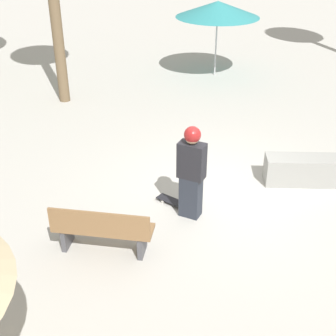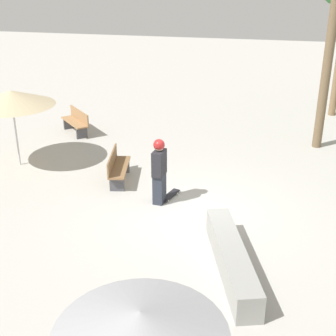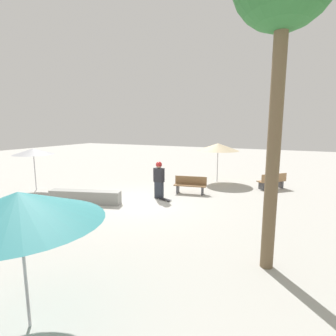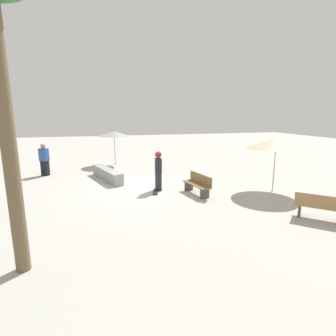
{
  "view_description": "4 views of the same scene",
  "coord_description": "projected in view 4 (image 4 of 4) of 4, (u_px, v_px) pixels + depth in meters",
  "views": [
    {
      "loc": [
        7.62,
        1.63,
        4.87
      ],
      "look_at": [
        0.98,
        -0.78,
        0.92
      ],
      "focal_mm": 50.0,
      "sensor_mm": 36.0,
      "label": 1
    },
    {
      "loc": [
        -1.68,
        10.07,
        5.66
      ],
      "look_at": [
        0.66,
        -0.24,
        1.05
      ],
      "focal_mm": 50.0,
      "sensor_mm": 36.0,
      "label": 2
    },
    {
      "loc": [
        -9.63,
        -5.89,
        3.36
      ],
      "look_at": [
        1.5,
        -0.56,
        1.36
      ],
      "focal_mm": 28.0,
      "sensor_mm": 36.0,
      "label": 3
    },
    {
      "loc": [
        -1.63,
        -11.29,
        3.33
      ],
      "look_at": [
        1.45,
        -0.05,
        0.9
      ],
      "focal_mm": 28.0,
      "sensor_mm": 36.0,
      "label": 4
    }
  ],
  "objects": [
    {
      "name": "ground_plane",
      "position": [
        137.0,
        189.0,
        11.76
      ],
      "size": [
        60.0,
        60.0,
        0.0
      ],
      "primitive_type": "plane",
      "color": "#B2AFA8"
    },
    {
      "name": "skater_main",
      "position": [
        158.0,
        169.0,
        11.45
      ],
      "size": [
        0.3,
        0.49,
        1.74
      ],
      "rotation": [
        0.0,
        0.0,
        4.6
      ],
      "color": "#282D38",
      "rests_on": "ground_plane"
    },
    {
      "name": "skateboard",
      "position": [
        156.0,
        191.0,
        11.25
      ],
      "size": [
        0.42,
        0.82,
        0.07
      ],
      "rotation": [
        0.0,
        0.0,
        4.42
      ],
      "color": "black",
      "rests_on": "ground_plane"
    },
    {
      "name": "concrete_ledge",
      "position": [
        107.0,
        174.0,
        13.45
      ],
      "size": [
        1.43,
        3.14,
        0.57
      ],
      "rotation": [
        0.0,
        0.0,
        1.88
      ],
      "color": "gray",
      "rests_on": "ground_plane"
    },
    {
      "name": "bench_near",
      "position": [
        198.0,
        184.0,
        10.99
      ],
      "size": [
        0.73,
        1.65,
        0.85
      ],
      "rotation": [
        0.0,
        0.0,
        1.76
      ],
      "color": "#47474C",
      "rests_on": "ground_plane"
    },
    {
      "name": "bench_far",
      "position": [
        322.0,
        207.0,
        8.29
      ],
      "size": [
        1.44,
        1.44,
        0.85
      ],
      "rotation": [
        0.0,
        0.0,
        5.5
      ],
      "color": "#47474C",
      "rests_on": "ground_plane"
    },
    {
      "name": "shade_umbrella_grey",
      "position": [
        114.0,
        134.0,
        17.07
      ],
      "size": [
        2.02,
        2.02,
        2.2
      ],
      "color": "#B7B7BC",
      "rests_on": "ground_plane"
    },
    {
      "name": "shade_umbrella_tan",
      "position": [
        276.0,
        143.0,
        11.06
      ],
      "size": [
        2.52,
        2.52,
        2.33
      ],
      "color": "#B7B7BC",
      "rests_on": "ground_plane"
    },
    {
      "name": "bystander_watching",
      "position": [
        44.0,
        160.0,
        14.22
      ],
      "size": [
        0.55,
        0.48,
        1.76
      ],
      "rotation": [
        0.0,
        0.0,
        5.73
      ],
      "color": "black",
      "rests_on": "ground_plane"
    }
  ]
}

